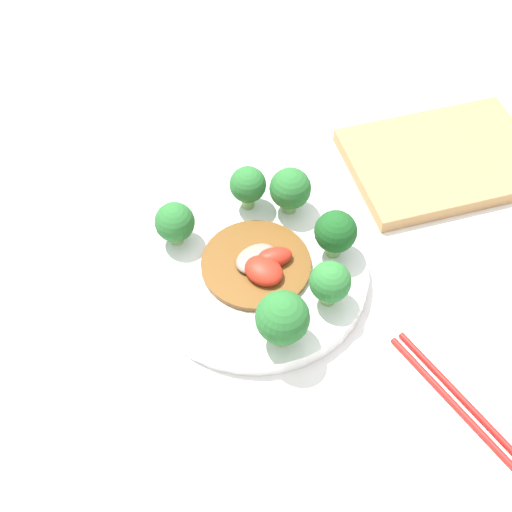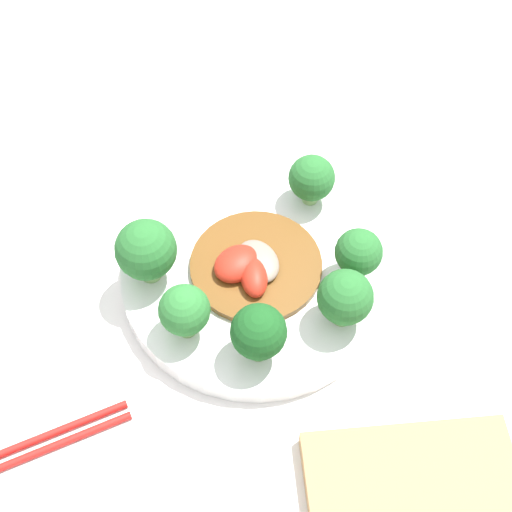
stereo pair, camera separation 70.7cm
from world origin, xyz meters
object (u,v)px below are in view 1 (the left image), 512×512
at_px(broccoli_south, 248,185).
at_px(stirfry_center, 259,264).
at_px(plate, 256,272).
at_px(cutting_board, 442,160).
at_px(chopsticks, 469,413).
at_px(broccoli_southwest, 290,189).
at_px(broccoli_northwest, 330,282).
at_px(broccoli_southeast, 175,223).
at_px(broccoli_north, 282,318).
at_px(broccoli_west, 336,232).

height_order(broccoli_south, stirfry_center, broccoli_south).
distance_m(plate, cutting_board, 0.32).
bearing_deg(chopsticks, broccoli_southwest, -68.55).
bearing_deg(broccoli_northwest, broccoli_southeast, -39.28).
bearing_deg(chopsticks, cutting_board, -107.40).
distance_m(broccoli_northwest, broccoli_southwest, 0.15).
bearing_deg(stirfry_center, broccoli_north, 91.09).
relative_size(broccoli_north, cutting_board, 0.28).
bearing_deg(broccoli_southwest, cutting_board, -167.68).
height_order(broccoli_west, stirfry_center, broccoli_west).
bearing_deg(chopsticks, broccoli_north, -34.71).
distance_m(broccoli_southeast, broccoli_north, 0.19).
bearing_deg(broccoli_southwest, broccoli_northwest, 93.22).
height_order(broccoli_southeast, chopsticks, broccoli_southeast).
relative_size(plate, cutting_board, 1.03).
bearing_deg(broccoli_south, broccoli_southwest, 160.04).
bearing_deg(broccoli_southwest, broccoli_west, 113.12).
bearing_deg(broccoli_northwest, broccoli_south, -70.59).
distance_m(broccoli_west, broccoli_north, 0.14).
height_order(broccoli_northwest, chopsticks, broccoli_northwest).
bearing_deg(broccoli_northwest, broccoli_north, 30.18).
bearing_deg(broccoli_west, broccoli_southwest, -66.88).
relative_size(broccoli_south, cutting_board, 0.23).
relative_size(broccoli_west, chopsticks, 0.30).
xyz_separation_m(plate, broccoli_north, (-0.01, 0.10, 0.05)).
height_order(broccoli_south, broccoli_southwest, broccoli_southwest).
xyz_separation_m(broccoli_northwest, cutting_board, (-0.22, -0.20, -0.05)).
bearing_deg(broccoli_north, stirfry_center, -88.91).
distance_m(broccoli_west, cutting_board, 0.24).
distance_m(broccoli_west, stirfry_center, 0.10).
bearing_deg(broccoli_southeast, broccoli_south, -159.36).
xyz_separation_m(chopsticks, cutting_board, (-0.11, -0.35, 0.01)).
relative_size(broccoli_northwest, broccoli_west, 0.93).
bearing_deg(cutting_board, broccoli_southeast, 10.38).
bearing_deg(plate, broccoli_west, 179.45).
bearing_deg(plate, broccoli_north, 92.87).
bearing_deg(broccoli_northwest, stirfry_center, -43.67).
bearing_deg(plate, stirfry_center, 132.95).
height_order(broccoli_south, broccoli_northwest, same).
bearing_deg(cutting_board, chopsticks, 72.60).
relative_size(broccoli_west, cutting_board, 0.25).
height_order(broccoli_northwest, broccoli_southwest, broccoli_southwest).
height_order(broccoli_south, chopsticks, broccoli_south).
bearing_deg(stirfry_center, plate, -47.05).
height_order(broccoli_southeast, broccoli_south, broccoli_south).
distance_m(broccoli_north, stirfry_center, 0.11).
distance_m(broccoli_south, broccoli_northwest, 0.17).
relative_size(broccoli_northwest, chopsticks, 0.28).
xyz_separation_m(broccoli_west, broccoli_southwest, (0.03, -0.08, -0.00)).
bearing_deg(broccoli_southwest, plate, 52.22).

